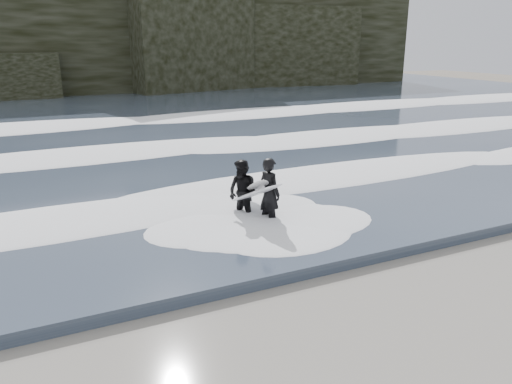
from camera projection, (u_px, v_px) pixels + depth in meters
ground at (458, 335)px, 8.92m from camera, size 120.00×120.00×0.00m
sea at (126, 115)px, 33.91m from camera, size 90.00×52.00×0.30m
headland at (85, 40)px, 47.16m from camera, size 70.00×9.00×10.00m
foam_near at (249, 186)px, 16.58m from camera, size 60.00×3.20×0.20m
foam_mid at (184, 146)px, 22.61m from camera, size 60.00×4.00×0.24m
foam_far at (139, 119)px, 30.37m from camera, size 60.00×4.80×0.30m
surfer_left at (267, 193)px, 13.77m from camera, size 1.26×2.25×2.00m
surfer_right at (244, 192)px, 14.03m from camera, size 1.48×2.12×1.88m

